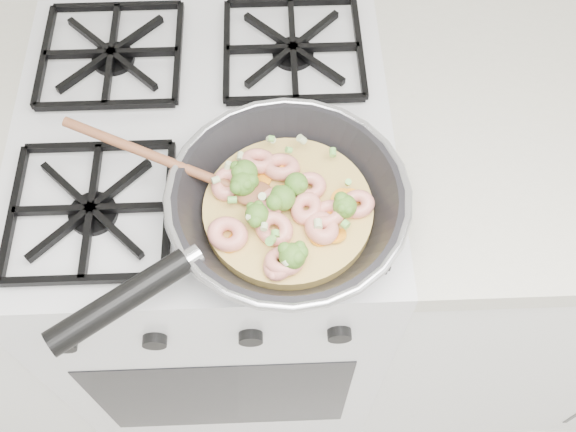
{
  "coord_description": "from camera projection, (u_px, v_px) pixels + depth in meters",
  "views": [
    {
      "loc": [
        0.11,
        1.06,
        1.72
      ],
      "look_at": [
        0.13,
        1.52,
        0.93
      ],
      "focal_mm": 41.21,
      "sensor_mm": 36.0,
      "label": 1
    }
  ],
  "objects": [
    {
      "name": "stove",
      "position": [
        224.0,
        257.0,
        1.41
      ],
      "size": [
        0.6,
        0.6,
        0.92
      ],
      "color": "silver",
      "rests_on": "ground"
    },
    {
      "name": "skillet",
      "position": [
        283.0,
        207.0,
        0.89
      ],
      "size": [
        0.47,
        0.37,
        0.1
      ],
      "rotation": [
        0.0,
        0.0,
        0.43
      ],
      "color": "black",
      "rests_on": "stove"
    }
  ]
}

